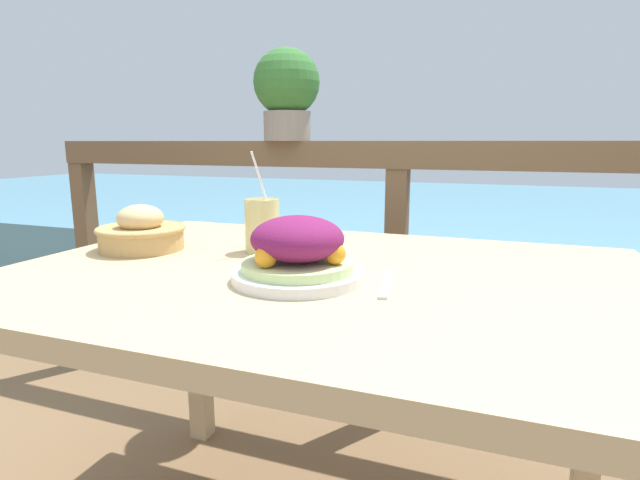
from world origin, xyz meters
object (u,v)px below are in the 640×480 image
(salad_plate, at_px, (297,253))
(potted_plant, at_px, (287,90))
(drink_glass, at_px, (262,225))
(bread_basket, at_px, (141,232))

(salad_plate, height_order, potted_plant, potted_plant)
(drink_glass, xyz_separation_m, potted_plant, (-0.21, 0.62, 0.37))
(salad_plate, distance_m, drink_glass, 0.27)
(salad_plate, bearing_deg, bread_basket, 164.96)
(salad_plate, relative_size, bread_basket, 1.19)
(potted_plant, bearing_deg, salad_plate, -65.06)
(salad_plate, xyz_separation_m, potted_plant, (-0.38, 0.82, 0.38))
(bread_basket, bearing_deg, drink_glass, 15.96)
(salad_plate, xyz_separation_m, bread_basket, (-0.46, 0.12, -0.01))
(drink_glass, height_order, potted_plant, potted_plant)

